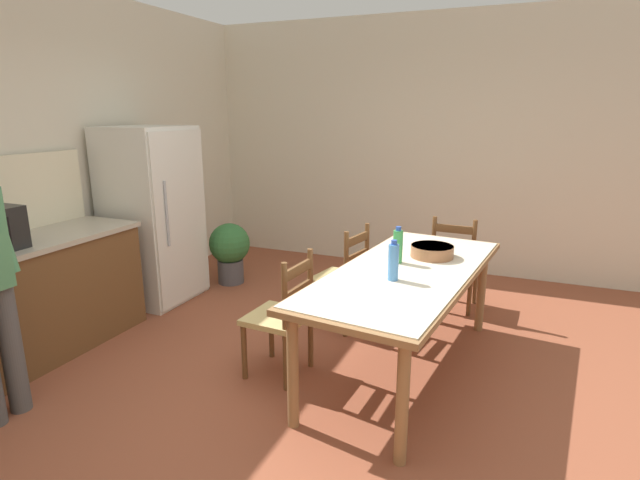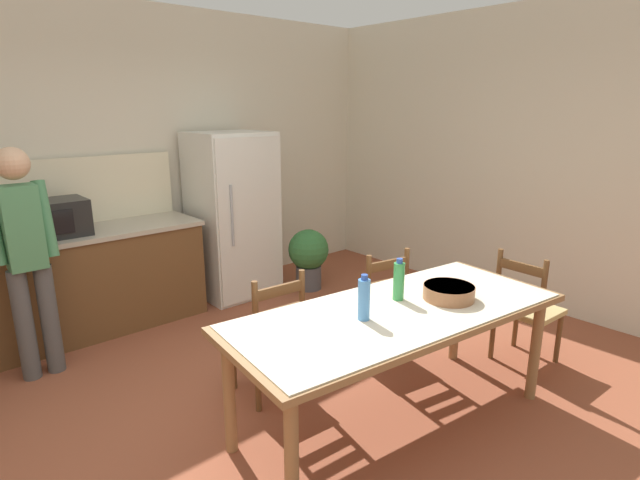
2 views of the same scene
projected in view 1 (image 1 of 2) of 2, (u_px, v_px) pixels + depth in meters
ground_plane at (311, 403)px, 3.26m from camera, size 8.32×8.32×0.00m
wall_right at (423, 146)px, 5.80m from camera, size 0.12×5.20×2.90m
refrigerator at (153, 215)px, 4.88m from camera, size 0.77×0.73×1.71m
dining_table at (406, 279)px, 3.51m from camera, size 2.22×1.12×0.78m
bottle_near_centre at (393, 262)px, 3.23m from camera, size 0.07×0.07×0.27m
bottle_off_centre at (398, 246)px, 3.60m from camera, size 0.07×0.07×0.27m
serving_bowl at (432, 250)px, 3.76m from camera, size 0.32×0.32×0.09m
chair_side_far_left at (282, 317)px, 3.51m from camera, size 0.45×0.43×0.91m
chair_head_end at (454, 264)px, 4.72m from camera, size 0.42×0.44×0.91m
chair_side_far_right at (343, 278)px, 4.32m from camera, size 0.48×0.47×0.91m
potted_plant at (230, 249)px, 5.44m from camera, size 0.44×0.44×0.67m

